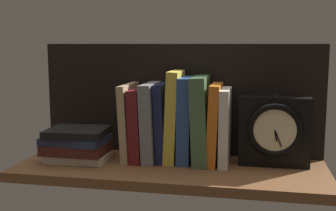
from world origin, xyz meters
The scene contains 13 objects.
ground_plane centered at (0.00, 0.00, -1.25)cm, with size 81.93×29.35×2.50cm, color brown.
back_panel centered at (0.00, 14.07, 16.09)cm, with size 81.93×1.20×32.17cm, color black.
book_tan_shortstories centered at (-12.61, 5.54, 10.54)cm, with size 1.99×15.86×21.08cm, color tan.
book_maroon_dawkins centered at (-9.77, 5.54, 9.96)cm, with size 3.09×15.00×19.93cm, color maroon.
book_gray_chess centered at (-6.31, 5.54, 10.71)cm, with size 3.23×15.55×21.42cm, color gray.
book_navy_bierce centered at (-3.17, 5.54, 10.71)cm, with size 2.44×12.16×21.42cm, color #192147.
book_yellow_seinlanguage centered at (-0.14, 5.54, 12.44)cm, with size 3.03×12.29×24.87cm, color gold.
book_blue_modern centered at (3.40, 5.54, 11.61)cm, with size 3.46×12.59×23.22cm, color #2D4C8E.
book_green_romantic centered at (7.48, 5.54, 11.74)cm, with size 4.10×14.83×23.49cm, color #476B44.
book_orange_pandolfini centered at (11.13, 5.54, 10.76)cm, with size 2.62×14.19×21.53cm, color orange.
book_white_catcher centered at (13.98, 5.54, 10.18)cm, with size 2.48×14.37×20.35cm, color silver.
framed_clock centered at (26.91, 5.34, 9.39)cm, with size 18.38×6.29×19.47cm.
book_stack_side centered at (-26.28, -0.25, 4.67)cm, with size 17.82×13.96×9.07cm.
Camera 1 is at (21.27, -107.60, 32.20)cm, focal length 45.47 mm.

